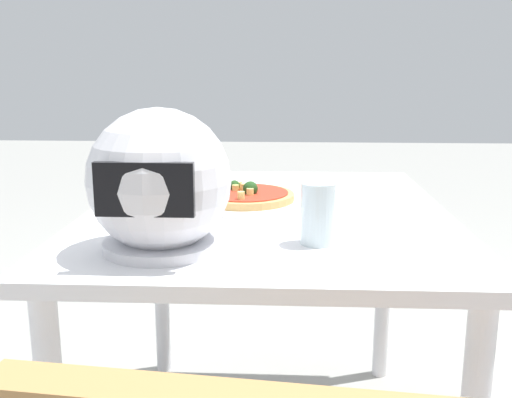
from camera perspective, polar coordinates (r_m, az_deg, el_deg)
dining_table at (r=1.49m, az=1.11°, el=-4.11°), size 0.88×1.07×0.71m
pizza_plate at (r=1.52m, az=-1.08°, el=-0.29°), size 0.31×0.31×0.01m
pizza at (r=1.51m, az=-1.14°, el=0.37°), size 0.25×0.25×0.05m
motorcycle_helmet at (r=1.13m, az=-9.36°, el=1.53°), size 0.28×0.28×0.28m
drinking_glass at (r=1.18m, az=6.05°, el=-1.42°), size 0.07×0.07×0.12m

